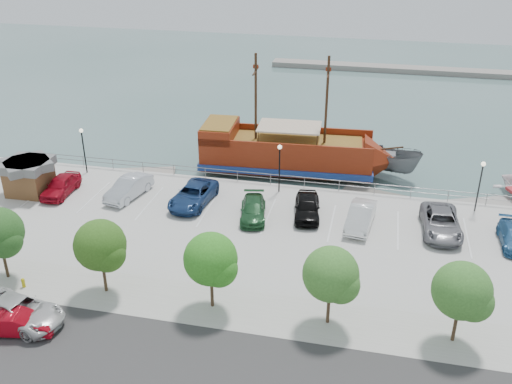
# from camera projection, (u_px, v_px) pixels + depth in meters

# --- Properties ---
(ground) EXTENTS (160.00, 160.00, 0.00)m
(ground) POSITION_uv_depth(u_px,v_px,m) (263.00, 240.00, 43.69)
(ground) COLOR #3D5D58
(street) EXTENTS (100.00, 8.00, 0.04)m
(street) POSITION_uv_depth(u_px,v_px,m) (198.00, 379.00, 29.23)
(street) COLOR #373535
(street) RESTS_ON land_slab
(sidewalk) EXTENTS (100.00, 4.00, 0.05)m
(sidewalk) POSITION_uv_depth(u_px,v_px,m) (228.00, 308.00, 34.49)
(sidewalk) COLOR #A2A097
(sidewalk) RESTS_ON land_slab
(seawall_railing) EXTENTS (50.00, 0.06, 1.00)m
(seawall_railing) POSITION_uv_depth(u_px,v_px,m) (282.00, 180.00, 49.84)
(seawall_railing) COLOR slate
(seawall_railing) RESTS_ON land_slab
(far_shore) EXTENTS (40.00, 3.00, 0.80)m
(far_shore) POSITION_uv_depth(u_px,v_px,m) (398.00, 69.00, 89.67)
(far_shore) COLOR gray
(far_shore) RESTS_ON ground
(pirate_ship) EXTENTS (18.96, 6.26, 11.86)m
(pirate_ship) POSITION_uv_depth(u_px,v_px,m) (301.00, 154.00, 53.92)
(pirate_ship) COLOR maroon
(pirate_ship) RESTS_ON ground
(patrol_boat) EXTENTS (7.44, 4.71, 2.70)m
(patrol_boat) POSITION_uv_depth(u_px,v_px,m) (385.00, 162.00, 53.81)
(patrol_boat) COLOR slate
(patrol_boat) RESTS_ON ground
(dock_west) EXTENTS (6.61, 3.62, 0.36)m
(dock_west) POSITION_uv_depth(u_px,v_px,m) (141.00, 173.00, 54.41)
(dock_west) COLOR gray
(dock_west) RESTS_ON ground
(dock_mid) EXTENTS (6.42, 3.31, 0.35)m
(dock_mid) POSITION_uv_depth(u_px,v_px,m) (378.00, 196.00, 50.01)
(dock_mid) COLOR #676259
(dock_mid) RESTS_ON ground
(dock_east) EXTENTS (7.17, 4.36, 0.40)m
(dock_east) POSITION_uv_depth(u_px,v_px,m) (474.00, 205.00, 48.40)
(dock_east) COLOR gray
(dock_east) RESTS_ON ground
(shed) EXTENTS (3.64, 3.64, 2.93)m
(shed) POSITION_uv_depth(u_px,v_px,m) (29.00, 176.00, 48.15)
(shed) COLOR brown
(shed) RESTS_ON land_slab
(street_van) EXTENTS (6.00, 3.58, 1.56)m
(street_van) POSITION_uv_depth(u_px,v_px,m) (19.00, 311.00, 32.98)
(street_van) COLOR beige
(street_van) RESTS_ON street
(street_sedan) EXTENTS (4.31, 2.16, 1.36)m
(street_sedan) POSITION_uv_depth(u_px,v_px,m) (19.00, 323.00, 32.22)
(street_sedan) COLOR #990614
(street_sedan) RESTS_ON street
(fire_hydrant) EXTENTS (0.24, 0.24, 0.68)m
(fire_hydrant) POSITION_uv_depth(u_px,v_px,m) (23.00, 282.00, 36.27)
(fire_hydrant) COLOR gold
(fire_hydrant) RESTS_ON sidewalk
(lamp_post_left) EXTENTS (0.36, 0.36, 4.28)m
(lamp_post_left) POSITION_uv_depth(u_px,v_px,m) (83.00, 143.00, 51.21)
(lamp_post_left) COLOR black
(lamp_post_left) RESTS_ON land_slab
(lamp_post_mid) EXTENTS (0.36, 0.36, 4.28)m
(lamp_post_mid) POSITION_uv_depth(u_px,v_px,m) (280.00, 160.00, 47.64)
(lamp_post_mid) COLOR black
(lamp_post_mid) RESTS_ON land_slab
(lamp_post_right) EXTENTS (0.36, 0.36, 4.28)m
(lamp_post_right) POSITION_uv_depth(u_px,v_px,m) (481.00, 178.00, 44.47)
(lamp_post_right) COLOR black
(lamp_post_right) RESTS_ON land_slab
(tree_b) EXTENTS (3.30, 3.20, 5.00)m
(tree_b) POSITION_uv_depth(u_px,v_px,m) (0.00, 234.00, 35.92)
(tree_b) COLOR #473321
(tree_b) RESTS_ON sidewalk
(tree_c) EXTENTS (3.30, 3.20, 5.00)m
(tree_c) POSITION_uv_depth(u_px,v_px,m) (102.00, 247.00, 34.53)
(tree_c) COLOR #473321
(tree_c) RESTS_ON sidewalk
(tree_d) EXTENTS (3.30, 3.20, 5.00)m
(tree_d) POSITION_uv_depth(u_px,v_px,m) (213.00, 261.00, 33.14)
(tree_d) COLOR #473321
(tree_d) RESTS_ON sidewalk
(tree_e) EXTENTS (3.30, 3.20, 5.00)m
(tree_e) POSITION_uv_depth(u_px,v_px,m) (333.00, 277.00, 31.75)
(tree_e) COLOR #473321
(tree_e) RESTS_ON sidewalk
(tree_f) EXTENTS (3.30, 3.20, 5.00)m
(tree_f) POSITION_uv_depth(u_px,v_px,m) (464.00, 293.00, 30.37)
(tree_f) COLOR #473321
(tree_f) RESTS_ON sidewalk
(parked_car_a) EXTENTS (2.04, 4.75, 1.60)m
(parked_car_a) POSITION_uv_depth(u_px,v_px,m) (61.00, 185.00, 48.17)
(parked_car_a) COLOR maroon
(parked_car_a) RESTS_ON land_slab
(parked_car_b) EXTENTS (2.73, 5.27, 1.65)m
(parked_car_b) POSITION_uv_depth(u_px,v_px,m) (129.00, 188.00, 47.68)
(parked_car_b) COLOR silver
(parked_car_b) RESTS_ON land_slab
(parked_car_c) EXTENTS (3.16, 5.96, 1.60)m
(parked_car_c) POSITION_uv_depth(u_px,v_px,m) (193.00, 195.00, 46.55)
(parked_car_c) COLOR navy
(parked_car_c) RESTS_ON land_slab
(parked_car_d) EXTENTS (2.83, 5.06, 1.38)m
(parked_car_d) POSITION_uv_depth(u_px,v_px,m) (253.00, 210.00, 44.45)
(parked_car_d) COLOR #1F4F29
(parked_car_d) RESTS_ON land_slab
(parked_car_e) EXTENTS (2.59, 5.09, 1.66)m
(parked_car_e) POSITION_uv_depth(u_px,v_px,m) (307.00, 207.00, 44.62)
(parked_car_e) COLOR black
(parked_car_e) RESTS_ON land_slab
(parked_car_f) EXTENTS (2.30, 5.19, 1.66)m
(parked_car_f) POSITION_uv_depth(u_px,v_px,m) (361.00, 216.00, 43.19)
(parked_car_f) COLOR silver
(parked_car_f) RESTS_ON land_slab
(parked_car_g) EXTENTS (2.99, 5.98, 1.63)m
(parked_car_g) POSITION_uv_depth(u_px,v_px,m) (441.00, 222.00, 42.38)
(parked_car_g) COLOR slate
(parked_car_g) RESTS_ON land_slab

